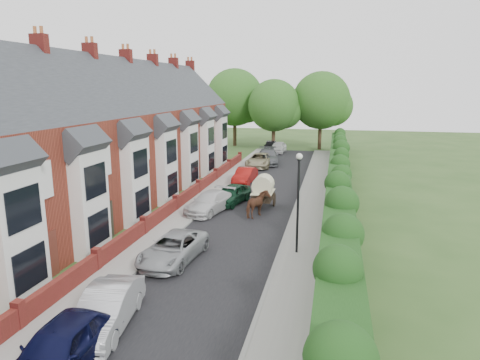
# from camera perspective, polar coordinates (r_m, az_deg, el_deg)

# --- Properties ---
(ground) EXTENTS (140.00, 140.00, 0.00)m
(ground) POSITION_cam_1_polar(r_m,az_deg,el_deg) (19.07, -4.13, -13.43)
(ground) COLOR #2D4C1E
(ground) RESTS_ON ground
(road) EXTENTS (6.00, 58.00, 0.02)m
(road) POSITION_cam_1_polar(r_m,az_deg,el_deg) (29.17, 1.13, -4.14)
(road) COLOR black
(road) RESTS_ON ground
(pavement_hedge_side) EXTENTS (2.20, 58.00, 0.12)m
(pavement_hedge_side) POSITION_cam_1_polar(r_m,az_deg,el_deg) (28.66, 9.21, -4.50)
(pavement_hedge_side) COLOR gray
(pavement_hedge_side) RESTS_ON ground
(pavement_house_side) EXTENTS (1.70, 58.00, 0.12)m
(pavement_house_side) POSITION_cam_1_polar(r_m,az_deg,el_deg) (30.13, -6.08, -3.57)
(pavement_house_side) COLOR gray
(pavement_house_side) RESTS_ON ground
(kerb_hedge_side) EXTENTS (0.18, 58.00, 0.13)m
(kerb_hedge_side) POSITION_cam_1_polar(r_m,az_deg,el_deg) (28.74, 7.12, -4.38)
(kerb_hedge_side) COLOR gray
(kerb_hedge_side) RESTS_ON ground
(kerb_house_side) EXTENTS (0.18, 58.00, 0.13)m
(kerb_house_side) POSITION_cam_1_polar(r_m,az_deg,el_deg) (29.89, -4.62, -3.66)
(kerb_house_side) COLOR gray
(kerb_house_side) RESTS_ON ground
(hedge) EXTENTS (2.10, 58.00, 2.85)m
(hedge) POSITION_cam_1_polar(r_m,az_deg,el_deg) (28.23, 12.97, -1.67)
(hedge) COLOR #163912
(hedge) RESTS_ON ground
(terrace_row) EXTENTS (9.05, 40.50, 11.50)m
(terrace_row) POSITION_cam_1_polar(r_m,az_deg,el_deg) (31.06, -18.39, 4.66)
(terrace_row) COLOR #943725
(terrace_row) RESTS_ON ground
(garden_wall_row) EXTENTS (0.35, 40.35, 1.10)m
(garden_wall_row) POSITION_cam_1_polar(r_m,az_deg,el_deg) (29.45, -8.56, -3.21)
(garden_wall_row) COLOR maroon
(garden_wall_row) RESTS_ON ground
(lamppost) EXTENTS (0.32, 0.32, 5.16)m
(lamppost) POSITION_cam_1_polar(r_m,az_deg,el_deg) (21.09, 7.78, -1.45)
(lamppost) COLOR black
(lamppost) RESTS_ON ground
(tree_far_left) EXTENTS (7.14, 6.80, 9.29)m
(tree_far_left) POSITION_cam_1_polar(r_m,az_deg,el_deg) (57.08, 4.91, 9.70)
(tree_far_left) COLOR #332316
(tree_far_left) RESTS_ON ground
(tree_far_right) EXTENTS (7.98, 7.60, 10.31)m
(tree_far_right) POSITION_cam_1_polar(r_m,az_deg,el_deg) (58.56, 11.15, 10.17)
(tree_far_right) COLOR #332316
(tree_far_right) RESTS_ON ground
(tree_far_back) EXTENTS (8.40, 8.00, 10.82)m
(tree_far_back) POSITION_cam_1_polar(r_m,az_deg,el_deg) (61.07, -0.31, 10.76)
(tree_far_back) COLOR #332316
(tree_far_back) RESTS_ON ground
(car_navy) EXTENTS (1.95, 4.67, 1.58)m
(car_navy) POSITION_cam_1_polar(r_m,az_deg,el_deg) (14.45, -22.70, -19.92)
(car_navy) COLOR black
(car_navy) RESTS_ON ground
(car_silver_a) EXTENTS (2.15, 4.52, 1.43)m
(car_silver_a) POSITION_cam_1_polar(r_m,az_deg,el_deg) (16.21, -17.37, -16.08)
(car_silver_a) COLOR #ACACB1
(car_silver_a) RESTS_ON ground
(car_silver_b) EXTENTS (2.55, 4.83, 1.29)m
(car_silver_b) POSITION_cam_1_polar(r_m,az_deg,el_deg) (21.13, -8.88, -9.00)
(car_silver_b) COLOR #989B9F
(car_silver_b) RESTS_ON ground
(car_white) EXTENTS (2.98, 4.99, 1.35)m
(car_white) POSITION_cam_1_polar(r_m,az_deg,el_deg) (28.86, -4.04, -2.97)
(car_white) COLOR silver
(car_white) RESTS_ON ground
(car_green) EXTENTS (2.48, 4.34, 1.39)m
(car_green) POSITION_cam_1_polar(r_m,az_deg,el_deg) (30.83, -1.15, -1.91)
(car_green) COLOR #0F321E
(car_green) RESTS_ON ground
(car_red) EXTENTS (1.63, 4.15, 1.35)m
(car_red) POSITION_cam_1_polar(r_m,az_deg,el_deg) (37.46, 0.69, 0.61)
(car_red) COLOR maroon
(car_red) RESTS_ON ground
(car_beige) EXTENTS (2.50, 5.24, 1.44)m
(car_beige) POSITION_cam_1_polar(r_m,az_deg,el_deg) (45.06, 2.67, 2.66)
(car_beige) COLOR tan
(car_beige) RESTS_ON ground
(car_grey) EXTENTS (3.05, 5.80, 1.60)m
(car_grey) POSITION_cam_1_polar(r_m,az_deg,el_deg) (46.98, 3.70, 3.14)
(car_grey) COLOR #53555A
(car_grey) RESTS_ON ground
(car_black) EXTENTS (2.35, 4.72, 1.54)m
(car_black) POSITION_cam_1_polar(r_m,az_deg,el_deg) (55.32, 4.13, 4.49)
(car_black) COLOR black
(car_black) RESTS_ON ground
(horse) EXTENTS (1.54, 2.18, 1.68)m
(horse) POSITION_cam_1_polar(r_m,az_deg,el_deg) (27.61, 2.36, -3.31)
(horse) COLOR #57311F
(horse) RESTS_ON ground
(horse_cart) EXTENTS (1.48, 3.27, 2.36)m
(horse_cart) POSITION_cam_1_polar(r_m,az_deg,el_deg) (29.53, 3.11, -1.26)
(horse_cart) COLOR black
(horse_cart) RESTS_ON ground
(car_extra_far) EXTENTS (1.93, 4.32, 1.44)m
(car_extra_far) POSITION_cam_1_polar(r_m,az_deg,el_deg) (54.90, 5.10, 4.36)
(car_extra_far) COLOR silver
(car_extra_far) RESTS_ON ground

